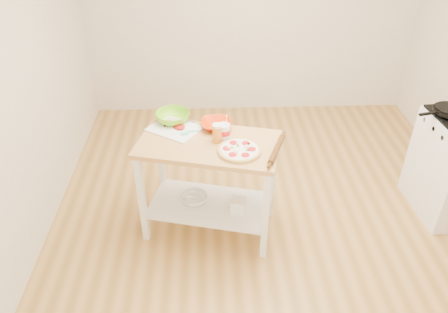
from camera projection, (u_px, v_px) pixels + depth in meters
room_shell at (281, 87)px, 3.24m from camera, size 4.04×4.54×2.74m
prep_island at (209, 168)px, 3.60m from camera, size 1.23×0.86×0.90m
pizza at (239, 150)px, 3.33m from camera, size 0.33×0.33×0.05m
cutting_board at (175, 128)px, 3.62m from camera, size 0.50×0.47×0.04m
spatula at (189, 133)px, 3.54m from camera, size 0.15×0.07×0.01m
knife at (175, 124)px, 3.66m from camera, size 0.26×0.10×0.01m
orange_bowl at (216, 124)px, 3.62m from camera, size 0.27×0.27×0.06m
green_bowl at (173, 117)px, 3.70m from camera, size 0.39×0.39×0.09m
beer_pint at (217, 133)px, 3.42m from camera, size 0.08×0.08×0.16m
yogurt_tub at (224, 131)px, 3.47m from camera, size 0.10×0.10×0.22m
rolling_pin at (277, 149)px, 3.33m from camera, size 0.19×0.38×0.05m
shelf_glass_bowl at (194, 199)px, 3.82m from camera, size 0.31×0.31×0.07m
shelf_bin at (238, 205)px, 3.70m from camera, size 0.15×0.15×0.12m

